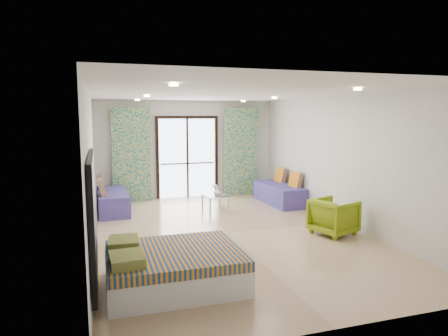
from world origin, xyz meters
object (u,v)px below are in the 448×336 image
object	(u,v)px
daybed_right	(280,193)
armchair	(334,215)
coffee_table	(215,197)
bed	(173,267)
daybed_left	(112,201)

from	to	relation	value
daybed_right	armchair	distance (m)	2.85
armchair	coffee_table	bearing A→B (deg)	12.91
bed	coffee_table	distance (m)	4.44
armchair	daybed_left	bearing A→B (deg)	33.31
daybed_left	coffee_table	distance (m)	2.47
daybed_left	armchair	distance (m)	5.13
bed	coffee_table	xyz separation A→B (m)	(1.77, 4.07, 0.07)
bed	daybed_left	size ratio (longest dim) A/B	1.00
armchair	daybed_right	bearing A→B (deg)	-22.49
daybed_right	bed	bearing A→B (deg)	-132.04
daybed_left	daybed_right	world-z (taller)	daybed_right
daybed_left	daybed_right	bearing A→B (deg)	-6.04
daybed_left	armchair	world-z (taller)	daybed_left
daybed_left	daybed_right	distance (m)	4.25
daybed_right	armchair	world-z (taller)	daybed_right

